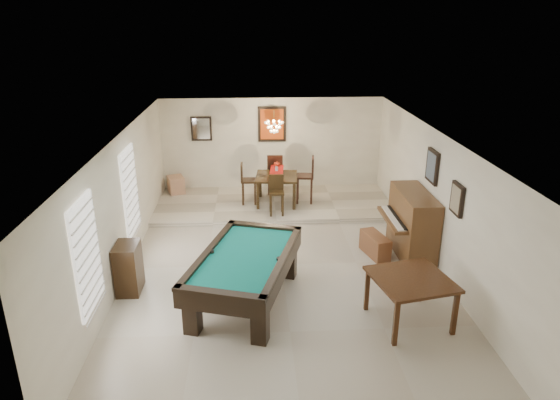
{
  "coord_description": "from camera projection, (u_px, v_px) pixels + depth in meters",
  "views": [
    {
      "loc": [
        -0.53,
        -8.84,
        4.67
      ],
      "look_at": [
        0.0,
        0.6,
        1.15
      ],
      "focal_mm": 32.0,
      "sensor_mm": 36.0,
      "label": 1
    }
  ],
  "objects": [
    {
      "name": "window_left_front",
      "position": [
        87.0,
        255.0,
        7.23
      ],
      "size": [
        0.06,
        1.0,
        1.7
      ],
      "primitive_type": "cube",
      "color": "white",
      "rests_on": "wall_left"
    },
    {
      "name": "corner_bench",
      "position": [
        176.0,
        185.0,
        13.53
      ],
      "size": [
        0.54,
        0.6,
        0.44
      ],
      "primitive_type": "cube",
      "rotation": [
        0.0,
        0.0,
        0.35
      ],
      "color": "tan",
      "rests_on": "dining_step"
    },
    {
      "name": "right_picture_lower",
      "position": [
        457.0,
        199.0,
        8.56
      ],
      "size": [
        0.06,
        0.45,
        0.55
      ],
      "primitive_type": "cube",
      "color": "gray",
      "rests_on": "wall_right"
    },
    {
      "name": "dining_chair_west",
      "position": [
        249.0,
        184.0,
        12.66
      ],
      "size": [
        0.39,
        0.39,
        1.05
      ],
      "primitive_type": null,
      "rotation": [
        0.0,
        0.0,
        1.56
      ],
      "color": "black",
      "rests_on": "dining_step"
    },
    {
      "name": "ceiling",
      "position": [
        282.0,
        137.0,
        9.02
      ],
      "size": [
        6.0,
        9.0,
        0.04
      ],
      "primitive_type": "cube",
      "color": "white",
      "rests_on": "wall_back"
    },
    {
      "name": "wall_left",
      "position": [
        122.0,
        207.0,
        9.32
      ],
      "size": [
        0.04,
        9.0,
        2.6
      ],
      "primitive_type": "cube",
      "color": "silver",
      "rests_on": "ground_plane"
    },
    {
      "name": "wall_back",
      "position": [
        272.0,
        145.0,
        13.69
      ],
      "size": [
        6.0,
        0.04,
        2.6
      ],
      "primitive_type": "cube",
      "color": "silver",
      "rests_on": "ground_plane"
    },
    {
      "name": "upright_piano",
      "position": [
        405.0,
        224.0,
        10.13
      ],
      "size": [
        0.91,
        1.62,
        1.35
      ],
      "primitive_type": null,
      "color": "brown",
      "rests_on": "ground_plane"
    },
    {
      "name": "dining_chair_south",
      "position": [
        277.0,
        195.0,
        11.96
      ],
      "size": [
        0.36,
        0.36,
        0.96
      ],
      "primitive_type": null,
      "rotation": [
        0.0,
        0.0,
        -0.01
      ],
      "color": "black",
      "rests_on": "dining_step"
    },
    {
      "name": "back_painting",
      "position": [
        272.0,
        124.0,
        13.44
      ],
      "size": [
        0.75,
        0.06,
        0.95
      ],
      "primitive_type": "cube",
      "color": "#D84C14",
      "rests_on": "wall_back"
    },
    {
      "name": "ground_plane",
      "position": [
        282.0,
        265.0,
        9.93
      ],
      "size": [
        6.0,
        9.0,
        0.02
      ],
      "primitive_type": "cube",
      "color": "beige"
    },
    {
      "name": "right_picture_upper",
      "position": [
        432.0,
        166.0,
        9.7
      ],
      "size": [
        0.06,
        0.55,
        0.65
      ],
      "primitive_type": "cube",
      "color": "slate",
      "rests_on": "wall_right"
    },
    {
      "name": "flower_vase",
      "position": [
        277.0,
        166.0,
        12.51
      ],
      "size": [
        0.15,
        0.15,
        0.24
      ],
      "primitive_type": null,
      "rotation": [
        0.0,
        0.0,
        -0.05
      ],
      "color": "#AF240F",
      "rests_on": "dining_table"
    },
    {
      "name": "back_mirror",
      "position": [
        201.0,
        129.0,
        13.37
      ],
      "size": [
        0.55,
        0.06,
        0.65
      ],
      "primitive_type": "cube",
      "color": "white",
      "rests_on": "wall_back"
    },
    {
      "name": "pool_table",
      "position": [
        245.0,
        279.0,
        8.51
      ],
      "size": [
        2.1,
        2.91,
        0.87
      ],
      "primitive_type": null,
      "rotation": [
        0.0,
        0.0,
        -0.29
      ],
      "color": "black",
      "rests_on": "ground_plane"
    },
    {
      "name": "piano_bench",
      "position": [
        375.0,
        245.0,
        10.26
      ],
      "size": [
        0.51,
        0.86,
        0.45
      ],
      "primitive_type": "cube",
      "rotation": [
        0.0,
        0.0,
        0.26
      ],
      "color": "brown",
      "rests_on": "ground_plane"
    },
    {
      "name": "window_left_rear",
      "position": [
        130.0,
        191.0,
        9.85
      ],
      "size": [
        0.06,
        1.0,
        1.7
      ],
      "primitive_type": "cube",
      "color": "white",
      "rests_on": "wall_left"
    },
    {
      "name": "dining_chair_east",
      "position": [
        305.0,
        180.0,
        12.72
      ],
      "size": [
        0.49,
        0.49,
        1.2
      ],
      "primitive_type": null,
      "rotation": [
        0.0,
        0.0,
        -1.69
      ],
      "color": "black",
      "rests_on": "dining_step"
    },
    {
      "name": "apothecary_chest",
      "position": [
        128.0,
        268.0,
        8.84
      ],
      "size": [
        0.4,
        0.61,
        0.91
      ],
      "primitive_type": "cube",
      "color": "black",
      "rests_on": "ground_plane"
    },
    {
      "name": "square_table",
      "position": [
        409.0,
        300.0,
        7.96
      ],
      "size": [
        1.37,
        1.37,
        0.8
      ],
      "primitive_type": null,
      "rotation": [
        0.0,
        0.0,
        0.22
      ],
      "color": "#311A0C",
      "rests_on": "ground_plane"
    },
    {
      "name": "wall_front",
      "position": [
        307.0,
        355.0,
        5.27
      ],
      "size": [
        6.0,
        0.04,
        2.6
      ],
      "primitive_type": "cube",
      "color": "silver",
      "rests_on": "ground_plane"
    },
    {
      "name": "dining_chair_north",
      "position": [
        275.0,
        173.0,
        13.38
      ],
      "size": [
        0.42,
        0.42,
        1.1
      ],
      "primitive_type": null,
      "rotation": [
        0.0,
        0.0,
        3.11
      ],
      "color": "black",
      "rests_on": "dining_step"
    },
    {
      "name": "chandelier",
      "position": [
        274.0,
        123.0,
        12.16
      ],
      "size": [
        0.44,
        0.44,
        0.6
      ],
      "primitive_type": null,
      "color": "#FFE5B2",
      "rests_on": "ceiling"
    },
    {
      "name": "dining_step",
      "position": [
        274.0,
        204.0,
        12.95
      ],
      "size": [
        6.0,
        2.5,
        0.12
      ],
      "primitive_type": "cube",
      "color": "beige",
      "rests_on": "ground_plane"
    },
    {
      "name": "dining_table",
      "position": [
        277.0,
        187.0,
        12.7
      ],
      "size": [
        1.12,
        1.12,
        0.85
      ],
      "primitive_type": null,
      "rotation": [
        0.0,
        0.0,
        -0.09
      ],
      "color": "black",
      "rests_on": "dining_step"
    },
    {
      "name": "wall_right",
      "position": [
        436.0,
        200.0,
        9.64
      ],
      "size": [
        0.04,
        9.0,
        2.6
      ],
      "primitive_type": "cube",
      "color": "silver",
      "rests_on": "ground_plane"
    }
  ]
}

